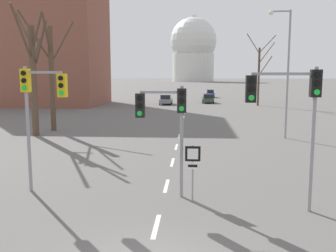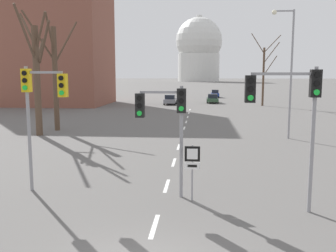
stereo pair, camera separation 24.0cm
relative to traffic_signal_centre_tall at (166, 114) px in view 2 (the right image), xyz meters
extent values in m
cube|color=silver|center=(-0.12, -3.05, -3.40)|extent=(0.16, 2.00, 0.01)
cube|color=silver|center=(-0.12, 1.45, -3.40)|extent=(0.16, 2.00, 0.01)
cube|color=silver|center=(-0.12, 5.95, -3.40)|extent=(0.16, 2.00, 0.01)
cube|color=silver|center=(-0.12, 10.45, -3.40)|extent=(0.16, 2.00, 0.01)
cube|color=silver|center=(-0.12, 14.95, -3.40)|extent=(0.16, 2.00, 0.01)
cube|color=silver|center=(-0.12, 19.45, -3.40)|extent=(0.16, 2.00, 0.01)
cube|color=silver|center=(-0.12, 23.95, -3.40)|extent=(0.16, 2.00, 0.01)
cube|color=silver|center=(-0.12, 28.45, -3.40)|extent=(0.16, 2.00, 0.01)
cube|color=silver|center=(-0.12, 32.95, -3.40)|extent=(0.16, 2.00, 0.01)
cube|color=silver|center=(-0.12, 37.45, -3.40)|extent=(0.16, 2.00, 0.01)
cylinder|color=gray|center=(0.59, 0.01, -1.15)|extent=(0.14, 0.14, 4.51)
cube|color=black|center=(0.59, 0.01, 0.52)|extent=(0.36, 0.28, 0.96)
cylinder|color=black|center=(0.59, -0.16, 0.82)|extent=(0.20, 0.06, 0.20)
cylinder|color=black|center=(0.59, -0.16, 0.52)|extent=(0.20, 0.06, 0.20)
cylinder|color=green|center=(0.59, -0.16, 0.22)|extent=(0.20, 0.06, 0.20)
cube|color=gray|center=(-0.23, 0.01, 0.85)|extent=(1.66, 0.10, 0.10)
cube|color=black|center=(-1.06, 0.01, 0.32)|extent=(0.36, 0.28, 0.96)
cylinder|color=black|center=(-1.06, -0.16, 0.62)|extent=(0.20, 0.06, 0.20)
cylinder|color=black|center=(-1.06, -0.16, 0.32)|extent=(0.20, 0.06, 0.20)
cylinder|color=green|center=(-1.06, -0.16, 0.02)|extent=(0.20, 0.06, 0.20)
cylinder|color=gray|center=(-5.86, 0.32, -0.76)|extent=(0.14, 0.14, 5.28)
cube|color=yellow|center=(-5.86, 0.32, 1.30)|extent=(0.36, 0.28, 0.96)
cylinder|color=black|center=(-5.86, 0.15, 1.60)|extent=(0.20, 0.06, 0.20)
cylinder|color=black|center=(-5.86, 0.15, 1.30)|extent=(0.20, 0.06, 0.20)
cylinder|color=green|center=(-5.86, 0.15, 1.00)|extent=(0.20, 0.06, 0.20)
cube|color=gray|center=(-5.09, 0.32, 1.63)|extent=(1.54, 0.10, 0.10)
cube|color=yellow|center=(-4.32, 0.32, 1.10)|extent=(0.36, 0.28, 0.96)
cylinder|color=black|center=(-4.32, 0.15, 1.40)|extent=(0.20, 0.06, 0.20)
cylinder|color=black|center=(-4.32, 0.15, 1.10)|extent=(0.20, 0.06, 0.20)
cylinder|color=green|center=(-4.32, 0.15, 0.80)|extent=(0.20, 0.06, 0.20)
cylinder|color=gray|center=(5.31, -1.28, -0.79)|extent=(0.14, 0.14, 5.22)
cube|color=black|center=(5.31, -1.28, 1.24)|extent=(0.36, 0.28, 0.96)
cylinder|color=black|center=(5.31, -1.45, 1.54)|extent=(0.20, 0.06, 0.20)
cylinder|color=black|center=(5.31, -1.45, 1.24)|extent=(0.20, 0.06, 0.20)
cylinder|color=green|center=(5.31, -1.45, 0.94)|extent=(0.20, 0.06, 0.20)
cube|color=gray|center=(4.20, -1.28, 1.57)|extent=(2.23, 0.10, 0.10)
cube|color=black|center=(3.08, -1.28, 1.04)|extent=(0.36, 0.28, 0.96)
cylinder|color=black|center=(3.08, -1.45, 1.34)|extent=(0.20, 0.06, 0.20)
cylinder|color=black|center=(3.08, -1.45, 1.04)|extent=(0.20, 0.06, 0.20)
cylinder|color=green|center=(3.08, -1.45, 0.74)|extent=(0.20, 0.06, 0.20)
cylinder|color=gray|center=(1.05, -0.39, -2.29)|extent=(0.07, 0.07, 2.24)
cube|color=black|center=(1.05, -0.41, -1.52)|extent=(0.60, 0.03, 0.60)
cube|color=white|center=(1.05, -0.43, -1.52)|extent=(0.42, 0.01, 0.42)
cube|color=white|center=(1.05, -0.41, -2.00)|extent=(0.60, 0.03, 0.28)
cube|color=black|center=(1.05, -0.43, -2.00)|extent=(0.36, 0.01, 0.10)
cylinder|color=gray|center=(8.16, 14.57, 1.44)|extent=(0.16, 0.16, 9.70)
cube|color=gray|center=(7.45, 14.57, 6.19)|extent=(1.42, 0.10, 0.10)
sphere|color=#F2EAC6|center=(6.74, 14.57, 6.11)|extent=(0.36, 0.36, 0.36)
cube|color=navy|center=(4.39, 65.26, -2.76)|extent=(1.62, 3.90, 0.64)
cube|color=#1E232D|center=(4.39, 65.06, -2.10)|extent=(1.38, 1.87, 0.69)
cylinder|color=black|center=(3.63, 66.46, -3.07)|extent=(0.18, 0.66, 0.66)
cylinder|color=black|center=(5.14, 66.46, -3.07)|extent=(0.18, 0.66, 0.66)
cylinder|color=black|center=(3.63, 64.05, -3.07)|extent=(0.18, 0.66, 0.66)
cylinder|color=black|center=(5.14, 64.05, -3.07)|extent=(0.18, 0.66, 0.66)
cube|color=#2D4C33|center=(3.40, 49.96, -2.81)|extent=(1.89, 4.22, 0.57)
cube|color=#1E232D|center=(3.40, 49.75, -2.19)|extent=(1.61, 2.03, 0.67)
cylinder|color=black|center=(2.50, 51.27, -3.10)|extent=(0.18, 0.61, 0.61)
cylinder|color=black|center=(4.29, 51.27, -3.10)|extent=(0.18, 0.61, 0.61)
cylinder|color=black|center=(2.50, 48.65, -3.10)|extent=(0.18, 0.61, 0.61)
cylinder|color=black|center=(4.29, 48.65, -3.10)|extent=(0.18, 0.61, 0.61)
cube|color=slate|center=(-3.60, 46.34, -2.78)|extent=(1.86, 4.41, 0.63)
cube|color=#1E232D|center=(-3.60, 46.12, -2.14)|extent=(1.58, 2.12, 0.66)
cylinder|color=black|center=(-4.48, 47.71, -3.10)|extent=(0.18, 0.62, 0.62)
cylinder|color=black|center=(-2.72, 47.71, -3.10)|extent=(0.18, 0.62, 0.62)
cylinder|color=black|center=(-4.48, 44.97, -3.10)|extent=(0.18, 0.62, 0.62)
cylinder|color=black|center=(-2.72, 44.97, -3.10)|extent=(0.18, 0.62, 0.62)
cylinder|color=brown|center=(-11.73, 14.41, 0.96)|extent=(0.53, 0.53, 8.73)
cylinder|color=brown|center=(-10.39, 12.94, 3.85)|extent=(2.41, 3.31, 2.99)
cylinder|color=brown|center=(-11.95, 15.61, 3.32)|extent=(0.55, 2.54, 2.48)
cylinder|color=brown|center=(-11.09, 14.01, 4.80)|extent=(1.44, 1.00, 3.03)
cylinder|color=brown|center=(-12.79, 15.31, 5.30)|extent=(2.11, 2.11, 2.62)
cylinder|color=brown|center=(-11.92, 13.20, 4.55)|extent=(0.55, 2.58, 4.19)
cylinder|color=brown|center=(11.04, 44.96, 1.08)|extent=(0.33, 0.33, 8.97)
cylinder|color=brown|center=(12.20, 44.71, 6.12)|extent=(2.40, 0.66, 2.65)
cylinder|color=brown|center=(12.03, 44.14, 4.77)|extent=(1.96, 1.85, 2.99)
cylinder|color=brown|center=(11.74, 43.04, 2.88)|extent=(1.07, 4.00, 2.60)
cylinder|color=brown|center=(9.93, 44.33, 6.16)|extent=(2.22, 1.48, 2.91)
cylinder|color=brown|center=(-11.31, 17.19, 1.09)|extent=(0.46, 0.46, 8.99)
cylinder|color=brown|center=(-12.44, 16.68, 4.74)|extent=(2.37, 1.22, 4.25)
cylinder|color=brown|center=(-10.44, 17.71, 4.27)|extent=(1.85, 1.23, 3.75)
cylinder|color=brown|center=(-11.16, 16.11, 4.80)|extent=(0.43, 2.30, 3.36)
cylinder|color=silver|center=(-0.12, 232.92, 5.55)|extent=(26.87, 26.87, 17.91)
sphere|color=silver|center=(-0.12, 232.92, 22.72)|extent=(29.85, 29.85, 29.85)
cylinder|color=silver|center=(-0.12, 232.92, 36.15)|extent=(3.58, 3.58, 5.22)
cube|color=brown|center=(-22.95, 45.08, 7.38)|extent=(18.00, 14.00, 21.57)
camera|label=1|loc=(1.10, -14.72, 1.57)|focal=40.00mm
camera|label=2|loc=(1.34, -14.70, 1.57)|focal=40.00mm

